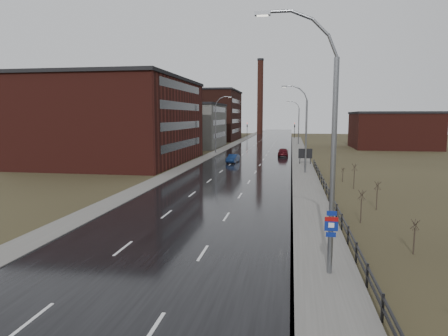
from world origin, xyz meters
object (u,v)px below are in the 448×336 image
(car_near, at_px, (233,159))
(car_far, at_px, (283,152))
(streetlight_main, at_px, (326,147))
(billboard, at_px, (305,154))

(car_near, height_order, car_far, car_far)
(streetlight_main, distance_m, car_near, 46.16)
(billboard, bearing_deg, car_near, 174.22)
(billboard, distance_m, car_far, 13.17)
(streetlight_main, xyz_separation_m, car_far, (-2.97, 56.05, -5.26))
(billboard, height_order, car_far, billboard)
(billboard, bearing_deg, streetlight_main, -90.83)
(streetlight_main, relative_size, car_near, 3.00)
(streetlight_main, height_order, car_near, streetlight_main)
(billboard, xyz_separation_m, car_near, (-11.34, 1.15, -1.05))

